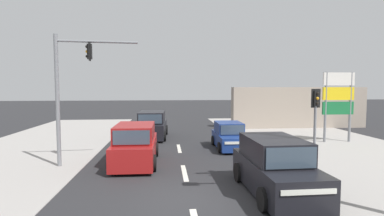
% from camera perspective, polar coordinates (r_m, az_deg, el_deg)
% --- Properties ---
extents(ground_plane, '(140.00, 140.00, 0.00)m').
position_cam_1_polar(ground_plane, '(10.18, -0.31, -16.98)').
color(ground_plane, '#28282B').
extents(lane_dash_mid, '(0.20, 2.40, 0.01)m').
position_cam_1_polar(lane_dash_mid, '(13.01, -1.44, -12.21)').
color(lane_dash_mid, silver).
rests_on(lane_dash_mid, ground).
extents(lane_dash_far, '(0.20, 2.40, 0.01)m').
position_cam_1_polar(lane_dash_far, '(17.86, -2.48, -7.70)').
color(lane_dash_far, silver).
rests_on(lane_dash_far, ground).
extents(traffic_signal_mast, '(3.68, 0.47, 6.00)m').
position_cam_1_polar(traffic_signal_mast, '(14.68, -22.28, 4.48)').
color(traffic_signal_mast, slate).
rests_on(traffic_signal_mast, ground).
extents(pedestal_signal_right_kerb, '(0.44, 0.30, 3.56)m').
position_cam_1_polar(pedestal_signal_right_kerb, '(14.43, 22.45, -1.14)').
color(pedestal_signal_right_kerb, slate).
rests_on(pedestal_signal_right_kerb, ground).
extents(shopping_plaza_sign, '(2.10, 0.16, 4.60)m').
position_cam_1_polar(shopping_plaza_sign, '(21.76, 26.08, 1.91)').
color(shopping_plaza_sign, slate).
rests_on(shopping_plaza_sign, ground).
extents(shopfront_wall_far, '(12.00, 1.00, 3.60)m').
position_cam_1_polar(shopfront_wall_far, '(28.12, 19.69, 0.09)').
color(shopfront_wall_far, '#A39384').
rests_on(shopfront_wall_far, ground).
extents(suv_oncoming_mid, '(2.09, 4.55, 1.90)m').
position_cam_1_polar(suv_oncoming_mid, '(14.52, -10.74, -6.99)').
color(suv_oncoming_mid, maroon).
rests_on(suv_oncoming_mid, ground).
extents(suv_oncoming_near, '(2.22, 4.62, 1.90)m').
position_cam_1_polar(suv_oncoming_near, '(21.51, -7.58, -3.33)').
color(suv_oncoming_near, black).
rests_on(suv_oncoming_near, ground).
extents(hatchback_crossing_left, '(1.78, 3.64, 1.53)m').
position_cam_1_polar(hatchback_crossing_left, '(17.94, 7.16, -5.40)').
color(hatchback_crossing_left, navy).
rests_on(hatchback_crossing_left, ground).
extents(suv_kerbside_parked, '(2.13, 4.58, 1.90)m').
position_cam_1_polar(suv_kerbside_parked, '(10.84, 15.55, -10.89)').
color(suv_kerbside_parked, black).
rests_on(suv_kerbside_parked, ground).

